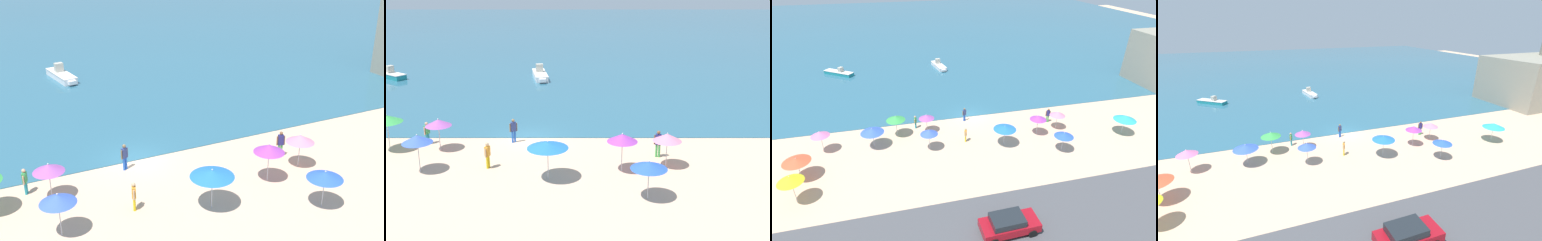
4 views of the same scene
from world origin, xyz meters
The scene contains 20 objects.
ground_plane centered at (0.00, 0.00, 0.00)m, with size 160.00×160.00×0.00m, color #D3AC8C.
sea centered at (0.00, 55.00, 0.03)m, with size 150.00×110.00×0.05m, color #2C5E75.
coastal_road centered at (0.00, -18.00, 0.03)m, with size 80.00×8.00×0.06m, color #47484B.
beach_umbrella_0 centered at (1.84, -7.03, 2.12)m, with size 2.39×2.39×2.38m.
beach_umbrella_1 centered at (-5.70, -2.34, 1.93)m, with size 1.74×1.74×2.22m.
beach_umbrella_2 centered at (15.60, -8.08, 2.03)m, with size 2.41×2.41×2.36m.
beach_umbrella_4 centered at (-11.55, -4.07, 1.98)m, with size 2.40×2.40×2.28m.
beach_umbrella_5 centered at (7.26, -9.50, 1.92)m, with size 1.95×1.95×2.19m.
beach_umbrella_6 centered at (6.18, -5.89, 2.14)m, with size 1.83×1.83×2.45m.
beach_umbrella_8 centered at (8.97, -5.20, 1.92)m, with size 1.76×1.76×2.22m.
beach_umbrella_9 centered at (-5.93, -5.96, 2.09)m, with size 1.81×1.81×2.40m.
beach_umbrella_10 centered at (-16.58, -3.73, 2.14)m, with size 1.84×1.84×2.46m.
beach_umbrella_11 centered at (-9.07, -2.41, 2.23)m, with size 2.07×2.07×2.54m.
bather_0 centered at (-1.94, -5.38, 0.93)m, with size 0.32×0.55×1.65m.
bather_1 centered at (8.72, -3.60, 1.02)m, with size 0.55×0.31×1.80m.
bather_2 centered at (-6.89, -1.15, 0.89)m, with size 0.34×0.53×1.59m.
bather_3 centered at (-0.94, -0.86, 0.97)m, with size 0.52×0.36×1.72m.
parked_car_0 centered at (-1.95, -17.98, 0.86)m, with size 4.27×1.96×1.51m.
skiff_nearshore centered at (-17.63, 19.83, 0.41)m, with size 5.24×4.27×1.38m.
skiff_offshore centered at (-0.62, 19.33, 0.44)m, with size 2.19×5.33×1.51m.
Camera 4 is at (-9.54, -28.41, 13.29)m, focal length 24.00 mm.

